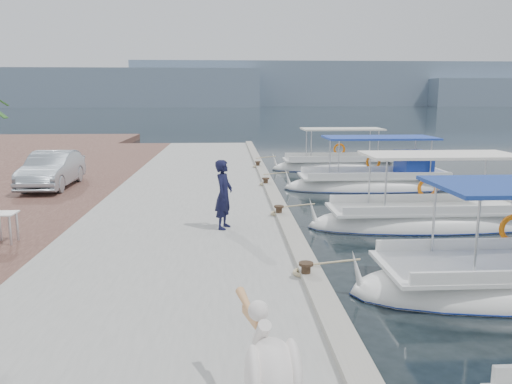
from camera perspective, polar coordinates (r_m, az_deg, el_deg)
ground at (r=13.13m, az=4.81°, el=-6.48°), size 400.00×400.00×0.00m
concrete_quay at (r=17.82m, az=-7.05°, el=-1.06°), size 6.00×40.00×0.50m
quay_curb at (r=17.79m, az=1.89°, el=0.02°), size 0.44×40.00×0.12m
cobblestone_strip at (r=18.83m, az=-22.42°, el=-1.16°), size 4.00×40.00×0.50m
distant_hills at (r=216.22m, az=5.19°, el=11.78°), size 330.00×60.00×18.00m
fishing_caique_c at (r=16.16m, az=19.23°, el=-3.29°), size 7.51×2.22×2.83m
fishing_caique_d at (r=22.12m, az=13.50°, el=0.88°), size 7.74×2.40×2.83m
fishing_caique_e at (r=27.51m, az=9.31°, el=2.81°), size 7.16×2.17×2.83m
mooring_bollards at (r=14.34m, az=2.63°, el=-2.09°), size 0.28×20.28×0.33m
pelican at (r=5.45m, az=1.72°, el=-19.62°), size 0.76×1.59×1.23m
fisherman at (r=12.96m, az=-3.71°, el=-0.29°), size 0.62×0.76×1.81m
parked_car at (r=20.42m, az=-22.28°, el=2.38°), size 1.51×4.16×1.36m
folding_table at (r=13.11m, az=-26.83°, el=-3.02°), size 0.55×0.55×0.73m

